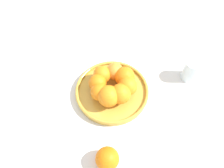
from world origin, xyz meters
name	(u,v)px	position (x,y,z in m)	size (l,w,h in m)	color
ground_plane	(112,93)	(0.00, 0.00, 0.00)	(4.00, 4.00, 0.00)	silver
fruit_bowl	(112,91)	(0.00, 0.00, 0.01)	(0.28, 0.28, 0.03)	gold
orange_pile	(113,85)	(0.00, 0.00, 0.06)	(0.17, 0.18, 0.08)	orange
stray_orange	(107,159)	(0.10, -0.24, 0.04)	(0.07, 0.07, 0.07)	orange
drinking_glass	(191,70)	(0.24, 0.20, 0.05)	(0.06, 0.06, 0.09)	silver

